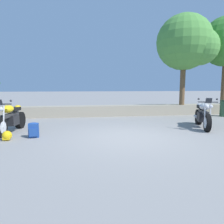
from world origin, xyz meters
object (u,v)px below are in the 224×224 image
object	(u,v)px
motorcycle_yellow_near_left	(11,118)
leafy_tree_mid_left	(188,43)
rider_backpack	(34,130)
trash_bin	(224,108)
rider_helmet	(7,136)
motorcycle_silver_centre	(203,115)

from	to	relation	value
motorcycle_yellow_near_left	leafy_tree_mid_left	bearing A→B (deg)	22.07
rider_backpack	motorcycle_yellow_near_left	bearing A→B (deg)	136.85
leafy_tree_mid_left	trash_bin	world-z (taller)	leafy_tree_mid_left
trash_bin	leafy_tree_mid_left	bearing A→B (deg)	152.72
leafy_tree_mid_left	trash_bin	size ratio (longest dim) A/B	5.65
motorcycle_yellow_near_left	rider_helmet	xyz separation A→B (m)	(0.21, -1.09, -0.35)
rider_backpack	leafy_tree_mid_left	xyz separation A→B (m)	(7.17, 4.14, 3.61)
motorcycle_silver_centre	rider_backpack	bearing A→B (deg)	-174.16
motorcycle_silver_centre	rider_helmet	size ratio (longest dim) A/B	7.11
rider_backpack	trash_bin	bearing A→B (deg)	19.96
motorcycle_yellow_near_left	rider_backpack	size ratio (longest dim) A/B	4.39
motorcycle_yellow_near_left	rider_helmet	world-z (taller)	motorcycle_yellow_near_left
motorcycle_silver_centre	motorcycle_yellow_near_left	bearing A→B (deg)	177.99
leafy_tree_mid_left	rider_backpack	bearing A→B (deg)	-149.99
motorcycle_silver_centre	leafy_tree_mid_left	world-z (taller)	leafy_tree_mid_left
motorcycle_silver_centre	trash_bin	size ratio (longest dim) A/B	2.31
rider_backpack	rider_helmet	size ratio (longest dim) A/B	1.68
leafy_tree_mid_left	trash_bin	xyz separation A→B (m)	(1.75, -0.90, -3.42)
motorcycle_silver_centre	trash_bin	bearing A→B (deg)	42.27
rider_helmet	leafy_tree_mid_left	distance (m)	9.74
rider_backpack	leafy_tree_mid_left	distance (m)	9.03
motorcycle_silver_centre	leafy_tree_mid_left	xyz separation A→B (m)	(1.14, 3.52, 3.37)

